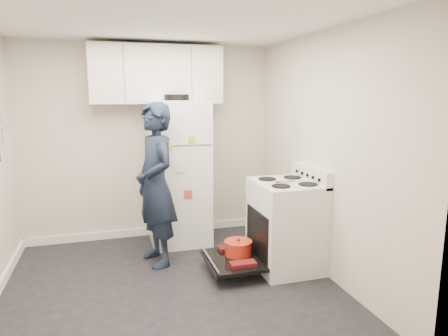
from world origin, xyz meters
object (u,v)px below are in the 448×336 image
object	(u,v)px
electric_range	(285,226)
person	(156,185)
open_oven_door	(235,254)
refrigerator	(178,172)

from	to	relation	value
electric_range	person	xyz separation A→B (m)	(-1.31, 0.51, 0.43)
electric_range	person	size ratio (longest dim) A/B	0.62
open_oven_door	person	xyz separation A→B (m)	(-0.76, 0.47, 0.70)
electric_range	open_oven_door	xyz separation A→B (m)	(-0.55, 0.04, -0.28)
electric_range	open_oven_door	distance (m)	0.62
open_oven_door	refrigerator	xyz separation A→B (m)	(-0.41, 1.06, 0.71)
open_oven_door	electric_range	bearing A→B (deg)	-4.32
electric_range	refrigerator	distance (m)	1.52
open_oven_door	refrigerator	size ratio (longest dim) A/B	0.38
electric_range	person	world-z (taller)	person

